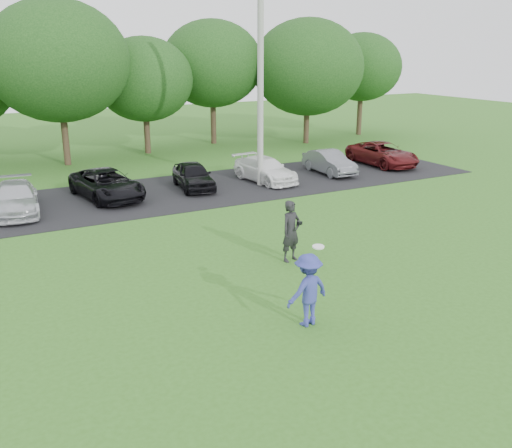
% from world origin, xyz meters
% --- Properties ---
extents(ground, '(100.00, 100.00, 0.00)m').
position_xyz_m(ground, '(0.00, 0.00, 0.00)').
color(ground, '#33651C').
rests_on(ground, ground).
extents(parking_lot, '(32.00, 6.50, 0.03)m').
position_xyz_m(parking_lot, '(0.00, 13.00, 0.01)').
color(parking_lot, black).
rests_on(parking_lot, ground).
extents(utility_pole, '(0.28, 0.28, 10.33)m').
position_xyz_m(utility_pole, '(4.98, 12.38, 5.16)').
color(utility_pole, '#9C9D98').
rests_on(utility_pole, ground).
extents(frisbee_player, '(1.21, 0.80, 1.95)m').
position_xyz_m(frisbee_player, '(-0.70, -0.33, 0.87)').
color(frisbee_player, '#32398F').
rests_on(frisbee_player, ground).
extents(camera_bystander, '(0.77, 0.60, 1.87)m').
position_xyz_m(camera_bystander, '(1.14, 3.40, 0.94)').
color(camera_bystander, black).
rests_on(camera_bystander, ground).
extents(parked_cars, '(28.16, 4.98, 1.23)m').
position_xyz_m(parked_cars, '(0.77, 13.13, 0.62)').
color(parked_cars, silver).
rests_on(parked_cars, parking_lot).
extents(tree_row, '(42.39, 9.85, 8.64)m').
position_xyz_m(tree_row, '(1.51, 22.76, 4.91)').
color(tree_row, '#38281C').
rests_on(tree_row, ground).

